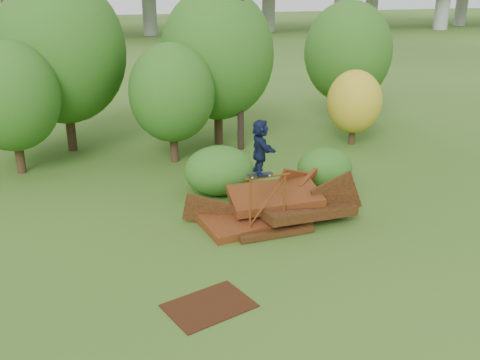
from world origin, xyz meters
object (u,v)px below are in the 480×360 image
object	(u,v)px
skater	(260,147)
utility_pole	(241,25)
flat_plate	(209,306)
scrap_pile	(276,208)

from	to	relation	value
skater	utility_pole	xyz separation A→B (m)	(2.45, 8.31, 2.63)
skater	flat_plate	distance (m)	4.73
skater	scrap_pile	bearing A→B (deg)	-41.73
utility_pole	skater	bearing A→B (deg)	-106.44
scrap_pile	skater	size ratio (longest dim) A/B	3.53
utility_pole	scrap_pile	bearing A→B (deg)	-101.81
skater	flat_plate	size ratio (longest dim) A/B	0.83
scrap_pile	flat_plate	bearing A→B (deg)	-130.86
skater	utility_pole	world-z (taller)	utility_pole
skater	utility_pole	size ratio (longest dim) A/B	0.15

